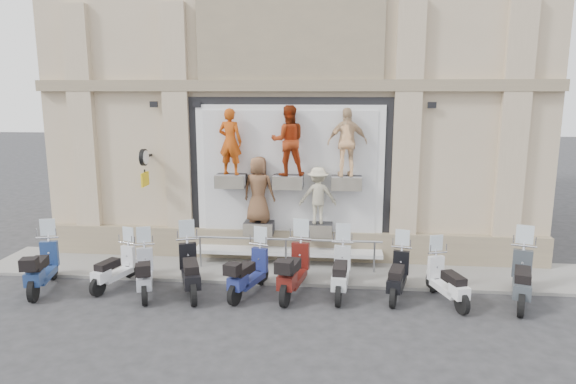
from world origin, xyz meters
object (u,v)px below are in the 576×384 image
(scooter_f, at_px, (294,260))
(clock_sign_bracket, at_px, (144,163))
(scooter_i, at_px, (448,272))
(scooter_a, at_px, (41,258))
(scooter_c, at_px, (144,264))
(scooter_g, at_px, (341,263))
(scooter_e, at_px, (249,264))
(scooter_j, at_px, (523,268))
(scooter_d, at_px, (190,260))
(scooter_h, at_px, (398,267))
(guard_rail, at_px, (286,255))
(scooter_b, at_px, (114,260))

(scooter_f, bearing_deg, clock_sign_bracket, 165.70)
(scooter_i, bearing_deg, scooter_a, 162.41)
(scooter_c, xyz_separation_m, scooter_g, (4.58, 0.44, 0.04))
(scooter_e, relative_size, scooter_j, 0.90)
(scooter_a, relative_size, scooter_d, 0.98)
(scooter_d, xyz_separation_m, scooter_h, (4.84, 0.29, -0.09))
(scooter_h, relative_size, scooter_i, 1.03)
(guard_rail, relative_size, scooter_d, 2.52)
(scooter_h, relative_size, scooter_j, 0.88)
(guard_rail, height_order, scooter_d, scooter_d)
(clock_sign_bracket, bearing_deg, scooter_e, -32.66)
(clock_sign_bracket, bearing_deg, scooter_i, -14.97)
(guard_rail, relative_size, scooter_f, 2.47)
(scooter_g, height_order, scooter_j, scooter_j)
(scooter_b, distance_m, scooter_e, 3.33)
(guard_rail, distance_m, scooter_c, 3.63)
(scooter_f, distance_m, scooter_i, 3.49)
(scooter_d, xyz_separation_m, scooter_f, (2.43, 0.20, 0.02))
(scooter_b, bearing_deg, scooter_f, 15.89)
(scooter_i, relative_size, scooter_j, 0.86)
(scooter_b, relative_size, scooter_g, 0.88)
(clock_sign_bracket, relative_size, scooter_g, 0.53)
(scooter_f, distance_m, scooter_h, 2.41)
(guard_rail, xyz_separation_m, scooter_i, (3.82, -1.60, 0.25))
(scooter_e, bearing_deg, scooter_g, 24.32)
(scooter_h, bearing_deg, scooter_c, -162.06)
(scooter_g, bearing_deg, clock_sign_bracket, 164.95)
(scooter_b, height_order, scooter_j, scooter_j)
(scooter_i, bearing_deg, scooter_h, 149.13)
(scooter_a, xyz_separation_m, scooter_i, (9.50, 0.20, -0.09))
(scooter_a, bearing_deg, scooter_d, -11.53)
(clock_sign_bracket, height_order, scooter_e, clock_sign_bracket)
(scooter_b, distance_m, scooter_c, 0.95)
(guard_rail, xyz_separation_m, scooter_e, (-0.71, -1.58, 0.29))
(scooter_e, xyz_separation_m, scooter_i, (4.53, -0.02, -0.04))
(scooter_f, height_order, scooter_g, scooter_f)
(scooter_i, height_order, scooter_j, scooter_j)
(guard_rail, bearing_deg, scooter_j, -15.30)
(scooter_f, height_order, scooter_i, scooter_f)
(scooter_j, bearing_deg, clock_sign_bracket, -174.06)
(guard_rail, xyz_separation_m, scooter_a, (-5.68, -1.80, 0.33))
(scooter_h, bearing_deg, scooter_d, -162.80)
(scooter_a, distance_m, scooter_i, 9.50)
(clock_sign_bracket, bearing_deg, scooter_b, -93.91)
(clock_sign_bracket, bearing_deg, scooter_f, -24.42)
(clock_sign_bracket, distance_m, scooter_d, 3.42)
(scooter_b, bearing_deg, scooter_i, 14.94)
(scooter_b, xyz_separation_m, scooter_h, (6.78, 0.08, 0.04))
(scooter_a, relative_size, scooter_e, 1.07)
(guard_rail, distance_m, scooter_e, 1.75)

